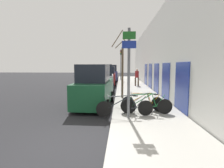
# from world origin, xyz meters

# --- Properties ---
(ground_plane) EXTENTS (80.00, 80.00, 0.00)m
(ground_plane) POSITION_xyz_m (0.00, 11.20, 0.00)
(ground_plane) COLOR black
(sidewalk_curb) EXTENTS (3.20, 32.00, 0.15)m
(sidewalk_curb) POSITION_xyz_m (2.60, 14.00, 0.07)
(sidewalk_curb) COLOR #9E9B93
(sidewalk_curb) RESTS_ON ground
(building_facade) EXTENTS (0.23, 32.00, 6.50)m
(building_facade) POSITION_xyz_m (4.35, 13.93, 3.22)
(building_facade) COLOR silver
(building_facade) RESTS_ON ground
(signpost) EXTENTS (0.56, 0.13, 3.64)m
(signpost) POSITION_xyz_m (1.69, 2.51, 2.13)
(signpost) COLOR #595B60
(signpost) RESTS_ON sidewalk_curb
(bicycle_0) EXTENTS (2.45, 0.52, 0.92)m
(bicycle_0) POSITION_xyz_m (1.56, 2.71, 0.55)
(bicycle_0) COLOR black
(bicycle_0) RESTS_ON sidewalk_curb
(bicycle_1) EXTENTS (2.29, 0.44, 0.93)m
(bicycle_1) POSITION_xyz_m (2.53, 3.12, 0.55)
(bicycle_1) COLOR black
(bicycle_1) RESTS_ON sidewalk_curb
(bicycle_2) EXTENTS (2.08, 0.77, 0.89)m
(bicycle_2) POSITION_xyz_m (2.40, 3.58, 0.53)
(bicycle_2) COLOR black
(bicycle_2) RESTS_ON sidewalk_curb
(bicycle_3) EXTENTS (2.04, 0.75, 0.87)m
(bicycle_3) POSITION_xyz_m (2.45, 3.74, 0.52)
(bicycle_3) COLOR black
(bicycle_3) RESTS_ON sidewalk_curb
(parked_car_0) EXTENTS (2.05, 4.40, 2.37)m
(parked_car_0) POSITION_xyz_m (-0.12, 5.19, 1.06)
(parked_car_0) COLOR #144728
(parked_car_0) RESTS_ON ground
(parked_car_1) EXTENTS (2.28, 4.25, 2.40)m
(parked_car_1) POSITION_xyz_m (-0.26, 10.92, 1.08)
(parked_car_1) COLOR #B2B7BC
(parked_car_1) RESTS_ON ground
(parked_car_2) EXTENTS (2.00, 4.57, 2.19)m
(parked_car_2) POSITION_xyz_m (-0.14, 16.02, 0.99)
(parked_car_2) COLOR maroon
(parked_car_2) RESTS_ON ground
(parked_car_3) EXTENTS (2.24, 4.49, 2.40)m
(parked_car_3) POSITION_xyz_m (-0.11, 21.53, 1.08)
(parked_car_3) COLOR navy
(parked_car_3) RESTS_ON ground
(pedestrian_near) EXTENTS (0.46, 0.40, 1.80)m
(pedestrian_near) POSITION_xyz_m (3.10, 14.09, 1.19)
(pedestrian_near) COLOR #4C3D2D
(pedestrian_near) RESTS_ON sidewalk_curb
(street_tree) EXTENTS (1.26, 0.81, 4.49)m
(street_tree) POSITION_xyz_m (1.46, 7.15, 2.08)
(street_tree) COLOR brown
(street_tree) RESTS_ON sidewalk_curb
(traffic_light) EXTENTS (0.20, 0.30, 4.50)m
(traffic_light) POSITION_xyz_m (1.37, 21.29, 3.03)
(traffic_light) COLOR #595B60
(traffic_light) RESTS_ON sidewalk_curb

